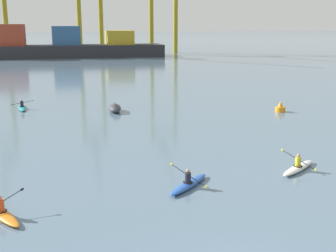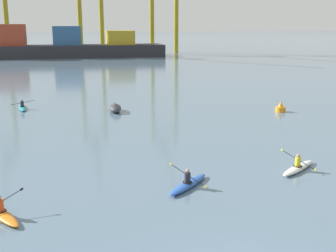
{
  "view_description": "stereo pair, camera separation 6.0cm",
  "coord_description": "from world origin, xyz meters",
  "px_view_note": "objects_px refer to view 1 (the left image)",
  "views": [
    {
      "loc": [
        -5.09,
        -9.76,
        7.87
      ],
      "look_at": [
        1.82,
        19.65,
        0.6
      ],
      "focal_mm": 45.81,
      "sensor_mm": 36.0,
      "label": 1
    },
    {
      "loc": [
        -5.03,
        -9.77,
        7.87
      ],
      "look_at": [
        1.82,
        19.65,
        0.6
      ],
      "focal_mm": 45.81,
      "sensor_mm": 36.0,
      "label": 2
    }
  ],
  "objects_px": {
    "channel_buoy": "(280,108)",
    "kayak_blue": "(189,184)",
    "kayak_teal": "(22,107)",
    "kayak_orange": "(0,212)",
    "kayak_white": "(298,167)",
    "container_barge": "(65,47)",
    "capsized_dinghy": "(115,108)"
  },
  "relations": [
    {
      "from": "channel_buoy",
      "to": "kayak_white",
      "type": "relative_size",
      "value": 0.32
    },
    {
      "from": "kayak_white",
      "to": "capsized_dinghy",
      "type": "bearing_deg",
      "value": 113.82
    },
    {
      "from": "kayak_white",
      "to": "kayak_blue",
      "type": "distance_m",
      "value": 6.61
    },
    {
      "from": "container_barge",
      "to": "kayak_white",
      "type": "distance_m",
      "value": 85.72
    },
    {
      "from": "capsized_dinghy",
      "to": "kayak_blue",
      "type": "bearing_deg",
      "value": -85.52
    },
    {
      "from": "kayak_white",
      "to": "container_barge",
      "type": "bearing_deg",
      "value": 98.25
    },
    {
      "from": "kayak_blue",
      "to": "capsized_dinghy",
      "type": "bearing_deg",
      "value": 94.48
    },
    {
      "from": "kayak_white",
      "to": "kayak_blue",
      "type": "xyz_separation_m",
      "value": [
        -6.54,
        -0.99,
        0.0
      ]
    },
    {
      "from": "kayak_white",
      "to": "kayak_teal",
      "type": "bearing_deg",
      "value": 127.3
    },
    {
      "from": "container_barge",
      "to": "kayak_blue",
      "type": "relative_size",
      "value": 15.97
    },
    {
      "from": "kayak_white",
      "to": "kayak_orange",
      "type": "height_order",
      "value": "kayak_white"
    },
    {
      "from": "kayak_blue",
      "to": "kayak_teal",
      "type": "bearing_deg",
      "value": 113.65
    },
    {
      "from": "capsized_dinghy",
      "to": "kayak_white",
      "type": "distance_m",
      "value": 19.91
    },
    {
      "from": "kayak_white",
      "to": "kayak_orange",
      "type": "xyz_separation_m",
      "value": [
        -15.12,
        -2.38,
        0.0
      ]
    },
    {
      "from": "kayak_teal",
      "to": "kayak_orange",
      "type": "relative_size",
      "value": 1.06
    },
    {
      "from": "kayak_white",
      "to": "kayak_blue",
      "type": "bearing_deg",
      "value": -171.37
    },
    {
      "from": "kayak_teal",
      "to": "channel_buoy",
      "type": "bearing_deg",
      "value": -16.21
    },
    {
      "from": "capsized_dinghy",
      "to": "kayak_blue",
      "type": "relative_size",
      "value": 0.94
    },
    {
      "from": "kayak_orange",
      "to": "capsized_dinghy",
      "type": "bearing_deg",
      "value": 71.04
    },
    {
      "from": "channel_buoy",
      "to": "kayak_teal",
      "type": "distance_m",
      "value": 24.0
    },
    {
      "from": "capsized_dinghy",
      "to": "kayak_teal",
      "type": "bearing_deg",
      "value": 158.37
    },
    {
      "from": "kayak_teal",
      "to": "kayak_blue",
      "type": "xyz_separation_m",
      "value": [
        9.86,
        -22.52,
        -0.0
      ]
    },
    {
      "from": "container_barge",
      "to": "kayak_teal",
      "type": "distance_m",
      "value": 63.45
    },
    {
      "from": "channel_buoy",
      "to": "kayak_orange",
      "type": "bearing_deg",
      "value": -141.66
    },
    {
      "from": "capsized_dinghy",
      "to": "channel_buoy",
      "type": "height_order",
      "value": "channel_buoy"
    },
    {
      "from": "capsized_dinghy",
      "to": "kayak_blue",
      "type": "xyz_separation_m",
      "value": [
        1.5,
        -19.2,
        -0.18
      ]
    },
    {
      "from": "container_barge",
      "to": "kayak_teal",
      "type": "relative_size",
      "value": 13.13
    },
    {
      "from": "channel_buoy",
      "to": "kayak_blue",
      "type": "height_order",
      "value": "kayak_blue"
    },
    {
      "from": "channel_buoy",
      "to": "kayak_teal",
      "type": "xyz_separation_m",
      "value": [
        -23.04,
        6.7,
        -0.19
      ]
    },
    {
      "from": "kayak_white",
      "to": "kayak_blue",
      "type": "height_order",
      "value": "kayak_blue"
    },
    {
      "from": "channel_buoy",
      "to": "kayak_orange",
      "type": "relative_size",
      "value": 0.31
    },
    {
      "from": "kayak_teal",
      "to": "container_barge",
      "type": "bearing_deg",
      "value": 86.3
    }
  ]
}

